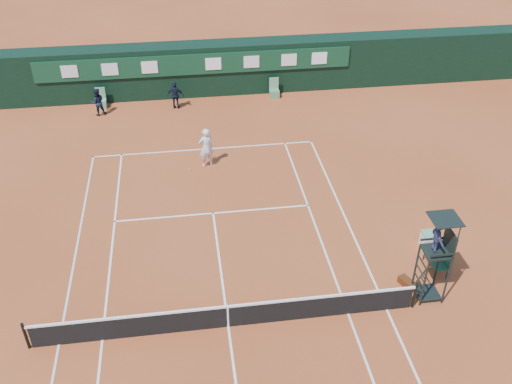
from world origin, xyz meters
TOP-DOWN VIEW (x-y plane):
  - ground at (0.00, 0.00)m, footprint 90.00×90.00m
  - court_lines at (0.00, 0.00)m, footprint 11.05×23.85m
  - tennis_net at (0.00, 0.00)m, footprint 12.90×0.10m
  - back_wall at (0.00, 18.74)m, footprint 40.00×1.65m
  - linesman_chair_left at (-5.50, 17.48)m, footprint 0.55×0.50m
  - linesman_chair_right at (4.50, 17.48)m, footprint 0.55×0.50m
  - umpire_chair at (7.08, 0.45)m, footprint 0.96×0.95m
  - player_bench at (8.03, 1.74)m, footprint 0.55×1.20m
  - tennis_bag at (6.59, 1.01)m, footprint 0.57×0.79m
  - cooler at (8.19, 3.05)m, footprint 0.57×0.57m
  - tennis_ball at (-0.83, 10.07)m, footprint 0.06×0.06m
  - player at (0.02, 10.32)m, footprint 0.83×0.66m
  - ball_kid_left at (-5.56, 16.55)m, footprint 0.88×0.76m
  - ball_kid_right at (-1.28, 16.78)m, footprint 0.99×0.57m

SIDE VIEW (x-z plane):
  - ground at x=0.00m, z-range 0.00..0.00m
  - court_lines at x=0.00m, z-range 0.00..0.01m
  - tennis_ball at x=-0.83m, z-range 0.00..0.06m
  - tennis_bag at x=6.59m, z-range 0.00..0.27m
  - linesman_chair_left at x=-5.50m, z-range -0.26..0.89m
  - linesman_chair_right at x=4.50m, z-range -0.26..0.89m
  - cooler at x=8.19m, z-range 0.00..0.65m
  - tennis_net at x=0.00m, z-range -0.04..1.06m
  - player_bench at x=8.03m, z-range 0.05..1.15m
  - ball_kid_left at x=-5.56m, z-range 0.00..1.56m
  - ball_kid_right at x=-1.28m, z-range 0.00..1.58m
  - player at x=0.02m, z-range 0.00..1.98m
  - back_wall at x=0.00m, z-range 0.01..3.01m
  - umpire_chair at x=7.08m, z-range 0.75..4.17m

